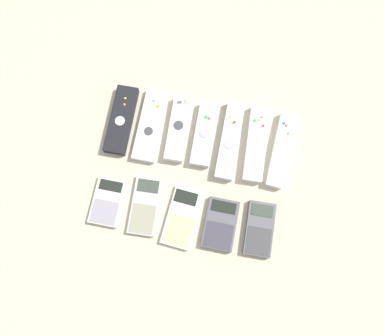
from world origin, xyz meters
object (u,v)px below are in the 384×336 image
object	(u,v)px
calculator_1	(145,206)
calculator_3	(220,224)
remote_0	(121,120)
calculator_0	(108,202)
remote_4	(230,140)
calculator_4	(259,229)
calculator_2	(181,217)
remote_2	(178,129)
remote_3	(204,134)
remote_5	(256,144)
remote_6	(281,150)
remote_1	(151,125)

from	to	relation	value
calculator_1	calculator_3	bearing A→B (deg)	-5.55
remote_0	calculator_0	world-z (taller)	remote_0
remote_4	calculator_4	xyz separation A→B (m)	(0.11, -0.21, -0.00)
calculator_1	calculator_2	distance (m)	0.09
remote_2	calculator_1	world-z (taller)	remote_2
remote_3	calculator_3	xyz separation A→B (m)	(0.08, -0.22, -0.00)
remote_5	calculator_3	world-z (taller)	remote_5
remote_5	calculator_3	bearing A→B (deg)	-106.26
calculator_0	calculator_2	bearing A→B (deg)	-0.71
remote_2	calculator_4	size ratio (longest dim) A/B	1.31
remote_2	remote_5	bearing A→B (deg)	-2.53
remote_0	remote_3	size ratio (longest dim) A/B	1.08
remote_2	calculator_4	distance (m)	0.33
remote_0	remote_6	size ratio (longest dim) A/B	0.92
remote_4	calculator_2	size ratio (longest dim) A/B	1.37
remote_3	calculator_1	world-z (taller)	remote_3
calculator_1	remote_3	bearing A→B (deg)	59.48
remote_0	calculator_1	distance (m)	0.23
remote_0	remote_3	world-z (taller)	same
remote_1	remote_6	world-z (taller)	remote_6
remote_5	calculator_2	world-z (taller)	remote_5
remote_3	calculator_3	distance (m)	0.23
remote_4	remote_5	world-z (taller)	same
calculator_1	calculator_2	xyz separation A→B (m)	(0.09, -0.01, -0.00)
calculator_1	calculator_4	world-z (taller)	calculator_4
remote_6	remote_3	bearing A→B (deg)	-177.69
remote_2	calculator_0	bearing A→B (deg)	-123.81
calculator_2	remote_5	bearing A→B (deg)	59.77
remote_3	remote_6	world-z (taller)	same
remote_4	calculator_0	xyz separation A→B (m)	(-0.27, -0.22, -0.01)
calculator_1	remote_4	bearing A→B (deg)	46.36
remote_5	calculator_0	size ratio (longest dim) A/B	1.71
calculator_0	remote_6	bearing A→B (deg)	27.85
remote_2	calculator_2	world-z (taller)	remote_2
remote_6	remote_2	bearing A→B (deg)	-177.80
remote_1	remote_3	bearing A→B (deg)	0.34
remote_6	calculator_1	xyz separation A→B (m)	(-0.31, -0.21, -0.00)
remote_5	calculator_0	world-z (taller)	remote_5
remote_3	calculator_0	size ratio (longest dim) A/B	1.44
remote_0	calculator_0	xyz separation A→B (m)	(0.02, -0.22, -0.00)
remote_4	calculator_1	bearing A→B (deg)	-130.86
remote_1	calculator_1	size ratio (longest dim) A/B	1.32
remote_0	calculator_4	xyz separation A→B (m)	(0.40, -0.21, -0.00)
remote_3	calculator_2	size ratio (longest dim) A/B	1.13
calculator_2	calculator_3	xyz separation A→B (m)	(0.10, 0.00, 0.00)
remote_2	calculator_0	world-z (taller)	remote_2
remote_1	calculator_1	bearing A→B (deg)	-81.57
remote_0	remote_1	bearing A→B (deg)	-0.58
calculator_1	calculator_0	bearing A→B (deg)	-177.76
remote_0	calculator_1	xyz separation A→B (m)	(0.11, -0.21, -0.00)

